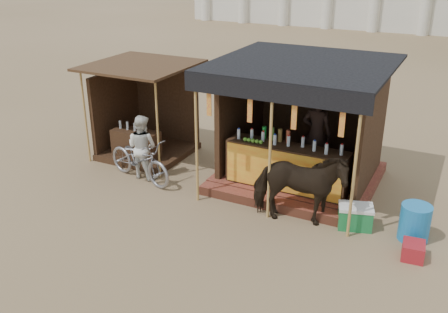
% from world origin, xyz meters
% --- Properties ---
extents(ground, '(120.00, 120.00, 0.00)m').
position_xyz_m(ground, '(0.00, 0.00, 0.00)').
color(ground, '#846B4C').
rests_on(ground, ground).
extents(main_stall, '(3.60, 3.61, 2.78)m').
position_xyz_m(main_stall, '(1.02, 3.36, 1.03)').
color(main_stall, brown).
rests_on(main_stall, ground).
extents(secondary_stall, '(2.40, 2.40, 2.38)m').
position_xyz_m(secondary_stall, '(-3.17, 3.24, 0.85)').
color(secondary_stall, '#3C2416').
rests_on(secondary_stall, ground).
extents(cow, '(1.94, 1.17, 1.53)m').
position_xyz_m(cow, '(1.59, 1.59, 0.76)').
color(cow, black).
rests_on(cow, ground).
extents(motorbike, '(2.04, 1.13, 1.02)m').
position_xyz_m(motorbike, '(-2.27, 1.83, 0.51)').
color(motorbike, gray).
rests_on(motorbike, ground).
extents(bystander, '(0.75, 0.60, 1.51)m').
position_xyz_m(bystander, '(-2.30, 2.00, 0.75)').
color(bystander, silver).
rests_on(bystander, ground).
extents(blue_barrel, '(0.72, 0.72, 0.69)m').
position_xyz_m(blue_barrel, '(3.69, 1.99, 0.35)').
color(blue_barrel, '#176EB1').
rests_on(blue_barrel, ground).
extents(red_crate, '(0.41, 0.45, 0.30)m').
position_xyz_m(red_crate, '(3.77, 1.36, 0.15)').
color(red_crate, maroon).
rests_on(red_crate, ground).
extents(cooler, '(0.74, 0.61, 0.46)m').
position_xyz_m(cooler, '(2.63, 1.94, 0.23)').
color(cooler, '#1A7539').
rests_on(cooler, ground).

